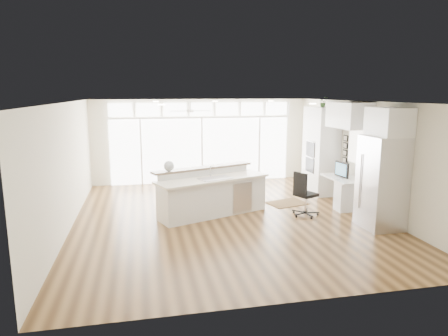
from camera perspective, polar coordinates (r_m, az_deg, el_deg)
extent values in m
cube|color=#472D16|center=(9.52, 0.49, -7.11)|extent=(7.00, 8.00, 0.02)
cube|color=white|center=(9.06, 0.52, 9.43)|extent=(7.00, 8.00, 0.02)
cube|color=beige|center=(13.09, -3.24, 3.89)|extent=(7.00, 0.04, 2.70)
cube|color=beige|center=(5.45, 9.56, -6.00)|extent=(7.00, 0.04, 2.70)
cube|color=beige|center=(9.12, -21.51, 0.16)|extent=(0.04, 8.00, 2.70)
cube|color=beige|center=(10.50, 19.52, 1.59)|extent=(0.04, 8.00, 2.70)
cube|color=white|center=(13.07, -3.19, 2.55)|extent=(5.80, 0.06, 2.08)
cube|color=white|center=(12.95, -3.25, 8.39)|extent=(5.90, 0.06, 0.40)
cube|color=white|center=(10.71, 18.58, 2.90)|extent=(0.04, 0.85, 0.85)
cube|color=white|center=(11.75, -4.85, 8.62)|extent=(1.16, 1.16, 0.32)
cube|color=white|center=(9.26, 0.25, 9.34)|extent=(3.40, 3.00, 0.02)
cube|color=white|center=(11.92, 13.67, 2.45)|extent=(0.64, 1.20, 2.50)
cube|color=white|center=(10.76, 16.68, -3.31)|extent=(0.72, 1.30, 0.76)
cube|color=white|center=(10.49, 17.46, 7.21)|extent=(0.64, 1.30, 0.64)
cube|color=silver|center=(9.24, 21.62, -1.94)|extent=(0.76, 0.90, 2.00)
cube|color=white|center=(9.09, 22.51, 6.11)|extent=(0.64, 0.90, 0.60)
cube|color=black|center=(11.26, 16.95, 2.58)|extent=(0.06, 0.22, 0.80)
cube|color=white|center=(9.58, -1.58, -3.48)|extent=(2.97, 1.99, 1.11)
cube|color=#342210|center=(10.81, 8.96, -4.96)|extent=(1.16, 0.97, 0.01)
cube|color=black|center=(9.70, 11.62, -3.66)|extent=(0.71, 0.69, 1.06)
sphere|color=silver|center=(9.34, -7.87, 0.30)|extent=(0.31, 0.31, 0.25)
cube|color=black|center=(10.60, 16.48, -0.20)|extent=(0.16, 0.53, 0.43)
cube|color=silver|center=(10.56, 15.60, -1.35)|extent=(0.13, 0.34, 0.02)
imported|color=#2C4F21|center=(11.81, 13.96, 8.99)|extent=(0.27, 0.30, 0.22)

